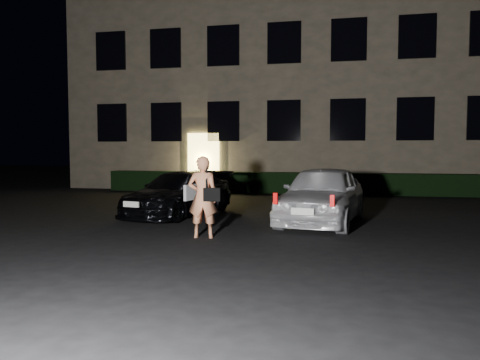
# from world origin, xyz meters

# --- Properties ---
(ground) EXTENTS (80.00, 80.00, 0.00)m
(ground) POSITION_xyz_m (0.00, 0.00, 0.00)
(ground) COLOR black
(ground) RESTS_ON ground
(building) EXTENTS (20.00, 8.11, 12.00)m
(building) POSITION_xyz_m (-0.00, 14.99, 6.00)
(building) COLOR brown
(building) RESTS_ON ground
(hedge) EXTENTS (15.00, 0.70, 0.85)m
(hedge) POSITION_xyz_m (0.00, 10.50, 0.42)
(hedge) COLOR black
(hedge) RESTS_ON ground
(sedan) EXTENTS (2.49, 4.32, 1.18)m
(sedan) POSITION_xyz_m (-1.97, 3.43, 0.59)
(sedan) COLOR black
(sedan) RESTS_ON ground
(hatch) EXTENTS (2.30, 4.35, 1.41)m
(hatch) POSITION_xyz_m (1.91, 2.77, 0.71)
(hatch) COLOR silver
(hatch) RESTS_ON ground
(man) EXTENTS (0.72, 0.47, 1.66)m
(man) POSITION_xyz_m (-0.38, 0.36, 0.83)
(man) COLOR #E78E60
(man) RESTS_ON ground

